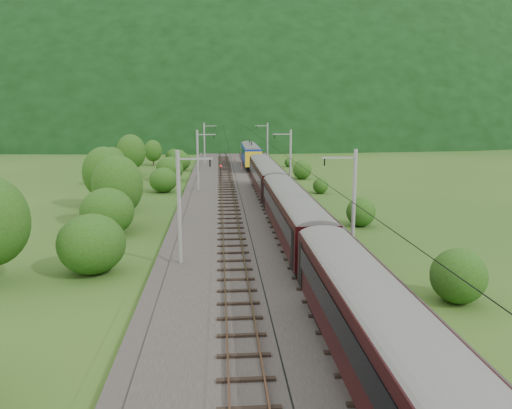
{
  "coord_description": "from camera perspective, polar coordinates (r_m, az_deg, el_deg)",
  "views": [
    {
      "loc": [
        -3.37,
        -34.37,
        11.13
      ],
      "look_at": [
        -0.11,
        9.5,
        2.6
      ],
      "focal_mm": 35.0,
      "sensor_mm": 36.0,
      "label": 1
    }
  ],
  "objects": [
    {
      "name": "mountain_main",
      "position": [
        294.6,
        -3.62,
        8.79
      ],
      "size": [
        504.0,
        360.0,
        244.0
      ],
      "primitive_type": "ellipsoid",
      "color": "black",
      "rests_on": "ground"
    },
    {
      "name": "catenary_left",
      "position": [
        66.75,
        -6.61,
        5.2
      ],
      "size": [
        2.54,
        192.28,
        8.0
      ],
      "color": "gray",
      "rests_on": "railbed"
    },
    {
      "name": "hazard_post_near",
      "position": [
        100.59,
        -2.47,
        5.24
      ],
      "size": [
        0.17,
        0.17,
        1.6
      ],
      "primitive_type": "cylinder",
      "color": "red",
      "rests_on": "railbed"
    },
    {
      "name": "track_left",
      "position": [
        45.66,
        -2.91,
        -2.67
      ],
      "size": [
        2.4,
        220.0,
        0.27
      ],
      "color": "brown",
      "rests_on": "railbed"
    },
    {
      "name": "vegetation_right",
      "position": [
        37.31,
        18.75,
        -4.82
      ],
      "size": [
        7.61,
        100.32,
        3.09
      ],
      "color": "#234712",
      "rests_on": "ground"
    },
    {
      "name": "ground",
      "position": [
        36.28,
        1.3,
        -6.89
      ],
      "size": [
        600.0,
        600.0,
        0.0
      ],
      "primitive_type": "plane",
      "color": "#224A17",
      "rests_on": "ground"
    },
    {
      "name": "catenary_right",
      "position": [
        67.37,
        3.89,
        5.3
      ],
      "size": [
        2.54,
        192.28,
        8.0
      ],
      "color": "gray",
      "rests_on": "railbed"
    },
    {
      "name": "hazard_post_far",
      "position": [
        89.18,
        -1.65,
        4.53
      ],
      "size": [
        0.17,
        0.17,
        1.64
      ],
      "primitive_type": "cylinder",
      "color": "red",
      "rests_on": "railbed"
    },
    {
      "name": "track_right",
      "position": [
        46.02,
        3.08,
        -2.56
      ],
      "size": [
        2.4,
        220.0,
        0.27
      ],
      "color": "brown",
      "rests_on": "railbed"
    },
    {
      "name": "signal",
      "position": [
        78.79,
        -4.04,
        3.9
      ],
      "size": [
        0.22,
        0.22,
        1.97
      ],
      "color": "black",
      "rests_on": "railbed"
    },
    {
      "name": "vegetation_left",
      "position": [
        53.5,
        -16.19,
        1.69
      ],
      "size": [
        12.51,
        143.13,
        6.96
      ],
      "color": "#234712",
      "rests_on": "ground"
    },
    {
      "name": "train",
      "position": [
        28.89,
        7.46,
        -4.58
      ],
      "size": [
        2.88,
        139.16,
        5.0
      ],
      "color": "black",
      "rests_on": "ground"
    },
    {
      "name": "overhead_wires",
      "position": [
        44.68,
        0.1,
        5.8
      ],
      "size": [
        4.83,
        198.0,
        0.03
      ],
      "color": "black",
      "rests_on": "ground"
    },
    {
      "name": "railbed",
      "position": [
        45.83,
        0.1,
        -2.89
      ],
      "size": [
        14.0,
        220.0,
        0.3
      ],
      "primitive_type": "cube",
      "color": "#38332D",
      "rests_on": "ground"
    },
    {
      "name": "mountain_ridge",
      "position": [
        354.3,
        -23.72,
        8.27
      ],
      "size": [
        336.0,
        280.0,
        132.0
      ],
      "primitive_type": "ellipsoid",
      "color": "black",
      "rests_on": "ground"
    }
  ]
}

